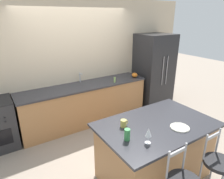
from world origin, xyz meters
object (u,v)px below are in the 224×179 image
object	(u,v)px
dinner_plate	(180,127)
tumbler_cup	(127,135)
wine_glass	(148,133)
coffee_mug	(124,123)
pumpkin_decoration	(135,75)
soap_bottle	(115,80)
refrigerator	(153,71)
bar_stool_far	(217,169)

from	to	relation	value
dinner_plate	tumbler_cup	distance (m)	0.79
wine_glass	coffee_mug	world-z (taller)	wine_glass
dinner_plate	pumpkin_decoration	distance (m)	2.38
tumbler_cup	pumpkin_decoration	distance (m)	2.66
pumpkin_decoration	soap_bottle	bearing A→B (deg)	-174.07
tumbler_cup	dinner_plate	bearing A→B (deg)	-11.89
coffee_mug	wine_glass	bearing A→B (deg)	-86.18
refrigerator	tumbler_cup	size ratio (longest dim) A/B	12.82
refrigerator	coffee_mug	distance (m)	2.92
coffee_mug	pumpkin_decoration	distance (m)	2.36
coffee_mug	pumpkin_decoration	world-z (taller)	pumpkin_decoration
refrigerator	wine_glass	world-z (taller)	refrigerator
dinner_plate	tumbler_cup	world-z (taller)	tumbler_cup
refrigerator	soap_bottle	world-z (taller)	refrigerator
refrigerator	pumpkin_decoration	world-z (taller)	refrigerator
wine_glass	refrigerator	bearing A→B (deg)	45.44
soap_bottle	pumpkin_decoration	bearing A→B (deg)	5.93
bar_stool_far	wine_glass	xyz separation A→B (m)	(-0.72, 0.50, 0.50)
refrigerator	tumbler_cup	distance (m)	3.21
coffee_mug	dinner_plate	bearing A→B (deg)	-34.82
refrigerator	coffee_mug	xyz separation A→B (m)	(-2.28, -1.83, 0.01)
wine_glass	soap_bottle	distance (m)	2.33
refrigerator	bar_stool_far	world-z (taller)	refrigerator
refrigerator	wine_glass	size ratio (longest dim) A/B	9.71
soap_bottle	coffee_mug	bearing A→B (deg)	-119.57
wine_glass	coffee_mug	xyz separation A→B (m)	(-0.03, 0.45, -0.09)
dinner_plate	pumpkin_decoration	xyz separation A→B (m)	(0.96, 2.18, 0.04)
bar_stool_far	soap_bottle	size ratio (longest dim) A/B	6.85
dinner_plate	tumbler_cup	bearing A→B (deg)	168.11
dinner_plate	soap_bottle	xyz separation A→B (m)	(0.33, 2.11, 0.05)
refrigerator	pumpkin_decoration	size ratio (longest dim) A/B	13.75
dinner_plate	coffee_mug	world-z (taller)	coffee_mug
tumbler_cup	soap_bottle	xyz separation A→B (m)	(1.10, 1.95, -0.02)
pumpkin_decoration	refrigerator	bearing A→B (deg)	6.70
bar_stool_far	coffee_mug	world-z (taller)	bar_stool_far
bar_stool_far	pumpkin_decoration	bearing A→B (deg)	72.87
dinner_plate	wine_glass	distance (m)	0.61
soap_bottle	wine_glass	bearing A→B (deg)	-113.39
tumbler_cup	pumpkin_decoration	world-z (taller)	tumbler_cup
wine_glass	soap_bottle	size ratio (longest dim) A/B	1.31
coffee_mug	bar_stool_far	bearing A→B (deg)	-51.93
wine_glass	soap_bottle	world-z (taller)	wine_glass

